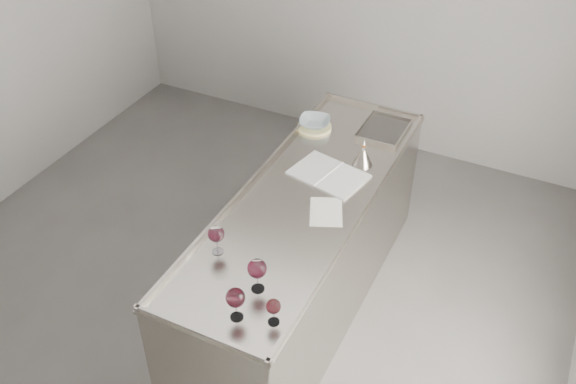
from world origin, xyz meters
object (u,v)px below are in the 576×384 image
at_px(wine_glass_small, 273,307).
at_px(ceramic_bowl, 315,122).
at_px(counter, 304,253).
at_px(wine_funnel, 363,157).
at_px(wine_glass_left, 216,235).
at_px(wine_glass_middle, 235,298).
at_px(wine_glass_right, 257,269).
at_px(notebook, 328,175).

distance_m(wine_glass_small, ceramic_bowl, 1.79).
relative_size(counter, wine_funnel, 12.59).
height_order(wine_glass_left, wine_glass_middle, wine_glass_middle).
distance_m(wine_glass_left, ceramic_bowl, 1.40).
height_order(wine_glass_middle, wine_glass_small, wine_glass_middle).
xyz_separation_m(counter, wine_glass_right, (0.10, -0.80, 0.61)).
height_order(wine_glass_right, notebook, wine_glass_right).
bearing_deg(wine_glass_small, wine_glass_left, 148.62).
distance_m(wine_glass_middle, notebook, 1.29).
bearing_deg(wine_glass_left, wine_glass_middle, -47.76).
xyz_separation_m(wine_glass_left, wine_glass_small, (0.50, -0.31, -0.02)).
xyz_separation_m(counter, ceramic_bowl, (-0.28, 0.74, 0.51)).
bearing_deg(notebook, wine_funnel, 66.30).
xyz_separation_m(wine_glass_left, wine_funnel, (0.42, 1.12, -0.07)).
bearing_deg(ceramic_bowl, wine_glass_middle, -77.99).
height_order(wine_glass_left, notebook, wine_glass_left).
height_order(wine_glass_left, ceramic_bowl, wine_glass_left).
relative_size(wine_glass_left, notebook, 0.35).
height_order(wine_glass_right, ceramic_bowl, wine_glass_right).
bearing_deg(counter, ceramic_bowl, 110.44).
bearing_deg(notebook, wine_glass_small, -66.69).
bearing_deg(wine_glass_left, notebook, 73.80).
distance_m(wine_glass_small, notebook, 1.25).
relative_size(wine_glass_middle, ceramic_bowl, 0.88).
distance_m(wine_glass_left, notebook, 0.96).
height_order(wine_glass_small, ceramic_bowl, wine_glass_small).
relative_size(wine_glass_right, notebook, 0.39).
height_order(notebook, wine_funnel, wine_funnel).
height_order(wine_glass_left, wine_funnel, wine_funnel).
relative_size(wine_glass_left, wine_glass_middle, 0.94).
height_order(ceramic_bowl, wine_funnel, wine_funnel).
height_order(counter, wine_funnel, wine_funnel).
distance_m(ceramic_bowl, wine_funnel, 0.54).
height_order(counter, wine_glass_left, wine_glass_left).
relative_size(ceramic_bowl, wine_funnel, 1.12).
distance_m(wine_glass_middle, wine_glass_right, 0.21).
bearing_deg(notebook, wine_glass_left, -93.85).
distance_m(notebook, ceramic_bowl, 0.57).
bearing_deg(wine_funnel, wine_glass_right, -93.93).
relative_size(notebook, ceramic_bowl, 2.38).
bearing_deg(ceramic_bowl, wine_glass_right, -76.28).
height_order(counter, wine_glass_small, wine_glass_small).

